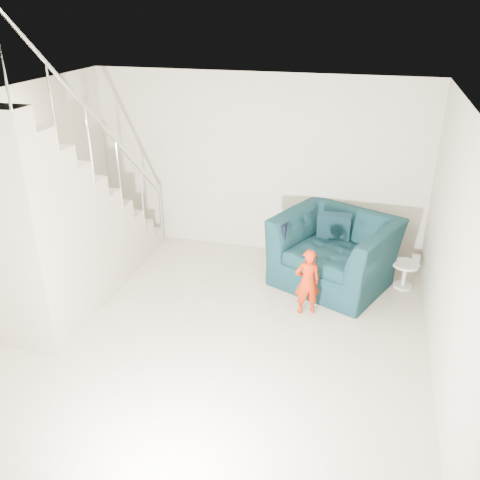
% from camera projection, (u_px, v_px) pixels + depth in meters
% --- Properties ---
extents(floor, '(5.50, 5.50, 0.00)m').
position_uv_depth(floor, '(200.00, 350.00, 5.75)').
color(floor, tan).
rests_on(floor, ground).
extents(ceiling, '(5.50, 5.50, 0.00)m').
position_uv_depth(ceiling, '(190.00, 108.00, 4.59)').
color(ceiling, silver).
rests_on(ceiling, back_wall).
extents(back_wall, '(5.00, 0.00, 5.00)m').
position_uv_depth(back_wall, '(257.00, 166.00, 7.57)').
color(back_wall, '#A9A28A').
rests_on(back_wall, floor).
extents(front_wall, '(5.00, 0.00, 5.00)m').
position_uv_depth(front_wall, '(27.00, 453.00, 2.77)').
color(front_wall, '#A9A28A').
rests_on(front_wall, floor).
extents(right_wall, '(0.00, 5.50, 5.50)m').
position_uv_depth(right_wall, '(457.00, 273.00, 4.59)').
color(right_wall, '#A9A28A').
rests_on(right_wall, floor).
extents(armchair, '(1.87, 1.77, 0.96)m').
position_uv_depth(armchair, '(335.00, 251.00, 6.93)').
color(armchair, black).
rests_on(armchair, floor).
extents(toddler, '(0.38, 0.32, 0.88)m').
position_uv_depth(toddler, '(307.00, 282.00, 6.26)').
color(toddler, '#9D2E05').
rests_on(toddler, floor).
extents(side_table, '(0.36, 0.36, 0.36)m').
position_uv_depth(side_table, '(405.00, 271.00, 6.92)').
color(side_table, silver).
rests_on(side_table, floor).
extents(staircase, '(1.02, 3.03, 3.62)m').
position_uv_depth(staircase, '(59.00, 235.00, 6.29)').
color(staircase, '#ADA089').
rests_on(staircase, floor).
extents(cushion, '(0.46, 0.22, 0.45)m').
position_uv_depth(cushion, '(334.00, 227.00, 7.06)').
color(cushion, black).
rests_on(cushion, armchair).
extents(throw, '(0.05, 0.55, 0.62)m').
position_uv_depth(throw, '(286.00, 239.00, 6.99)').
color(throw, black).
rests_on(throw, armchair).
extents(phone, '(0.03, 0.05, 0.10)m').
position_uv_depth(phone, '(316.00, 261.00, 6.05)').
color(phone, black).
rests_on(phone, toddler).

